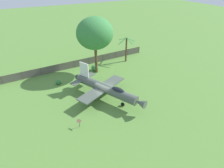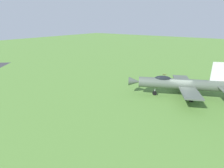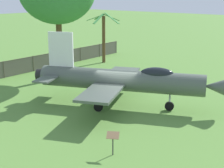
{
  "view_description": "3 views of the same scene",
  "coord_description": "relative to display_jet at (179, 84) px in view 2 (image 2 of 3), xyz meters",
  "views": [
    {
      "loc": [
        22.39,
        -10.44,
        17.35
      ],
      "look_at": [
        -0.26,
        1.34,
        2.11
      ],
      "focal_mm": 30.3,
      "sensor_mm": 36.0,
      "label": 1
    },
    {
      "loc": [
        -5.32,
        23.27,
        9.69
      ],
      "look_at": [
        8.07,
        4.56,
        1.5
      ],
      "focal_mm": 28.33,
      "sensor_mm": 36.0,
      "label": 2
    },
    {
      "loc": [
        13.86,
        -16.86,
        7.52
      ],
      "look_at": [
        -0.05,
        -0.79,
        1.72
      ],
      "focal_mm": 53.67,
      "sensor_mm": 36.0,
      "label": 3
    }
  ],
  "objects": [
    {
      "name": "display_jet",
      "position": [
        0.0,
        0.0,
        0.0
      ],
      "size": [
        12.4,
        9.22,
        4.95
      ],
      "rotation": [
        0.0,
        0.0,
        0.44
      ],
      "color": "#4C564C",
      "rests_on": "ground_plane"
    },
    {
      "name": "ground_plane",
      "position": [
        -0.3,
        -0.14,
        -1.88
      ],
      "size": [
        200.0,
        200.0,
        0.0
      ],
      "primitive_type": "plane",
      "color": "#568438"
    },
    {
      "name": "info_plaque",
      "position": [
        4.02,
        -5.92,
        -1.03
      ],
      "size": [
        0.72,
        0.66,
        1.14
      ],
      "color": "#333333",
      "rests_on": "ground_plane"
    }
  ]
}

